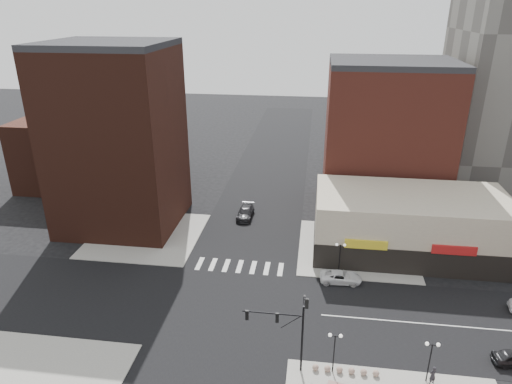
# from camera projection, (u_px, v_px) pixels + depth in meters

# --- Properties ---
(ground) EXTENTS (240.00, 240.00, 0.00)m
(ground) POSITION_uv_depth(u_px,v_px,m) (228.00, 307.00, 49.15)
(ground) COLOR black
(ground) RESTS_ON ground
(road_ew) EXTENTS (200.00, 14.00, 0.02)m
(road_ew) POSITION_uv_depth(u_px,v_px,m) (228.00, 307.00, 49.14)
(road_ew) COLOR black
(road_ew) RESTS_ON ground
(road_ns) EXTENTS (14.00, 200.00, 0.02)m
(road_ns) POSITION_uv_depth(u_px,v_px,m) (228.00, 307.00, 49.14)
(road_ns) COLOR black
(road_ns) RESTS_ON ground
(sidewalk_nw) EXTENTS (15.00, 15.00, 0.12)m
(sidewalk_nw) POSITION_uv_depth(u_px,v_px,m) (146.00, 235.00, 64.18)
(sidewalk_nw) COLOR gray
(sidewalk_nw) RESTS_ON ground
(sidewalk_ne) EXTENTS (15.00, 15.00, 0.12)m
(sidewalk_ne) POSITION_uv_depth(u_px,v_px,m) (356.00, 249.00, 60.58)
(sidewalk_ne) COLOR gray
(sidewalk_ne) RESTS_ON ground
(building_nw) EXTENTS (16.00, 15.00, 25.00)m
(building_nw) POSITION_uv_depth(u_px,v_px,m) (117.00, 141.00, 63.60)
(building_nw) COLOR #3A1B12
(building_nw) RESTS_ON ground
(building_nw_low) EXTENTS (20.00, 18.00, 12.00)m
(building_nw_low) POSITION_uv_depth(u_px,v_px,m) (88.00, 149.00, 81.89)
(building_nw_low) COLOR #3A1B12
(building_nw_low) RESTS_ON ground
(building_ne_midrise) EXTENTS (18.00, 15.00, 22.00)m
(building_ne_midrise) POSITION_uv_depth(u_px,v_px,m) (385.00, 140.00, 69.51)
(building_ne_midrise) COLOR maroon
(building_ne_midrise) RESTS_ON ground
(building_ne_row) EXTENTS (24.20, 12.20, 8.00)m
(building_ne_row) POSITION_uv_depth(u_px,v_px,m) (409.00, 229.00, 58.98)
(building_ne_row) COLOR beige
(building_ne_row) RESTS_ON ground
(traffic_signal) EXTENTS (5.59, 3.09, 7.77)m
(traffic_signal) POSITION_uv_depth(u_px,v_px,m) (292.00, 322.00, 39.18)
(traffic_signal) COLOR black
(traffic_signal) RESTS_ON ground
(street_lamp_se_a) EXTENTS (1.22, 0.32, 4.16)m
(street_lamp_se_a) POSITION_uv_depth(u_px,v_px,m) (335.00, 343.00, 39.20)
(street_lamp_se_a) COLOR black
(street_lamp_se_a) RESTS_ON sidewalk_se
(street_lamp_se_b) EXTENTS (1.22, 0.32, 4.16)m
(street_lamp_se_b) POSITION_uv_depth(u_px,v_px,m) (431.00, 352.00, 38.20)
(street_lamp_se_b) COLOR black
(street_lamp_se_b) RESTS_ON sidewalk_se
(street_lamp_ne) EXTENTS (1.22, 0.32, 4.16)m
(street_lamp_ne) POSITION_uv_depth(u_px,v_px,m) (340.00, 251.00, 53.70)
(street_lamp_ne) COLOR black
(street_lamp_ne) RESTS_ON sidewalk_ne
(bollard_row) EXTENTS (5.82, 0.57, 0.57)m
(bollard_row) POSITION_uv_depth(u_px,v_px,m) (345.00, 370.00, 40.17)
(bollard_row) COLOR #87665D
(bollard_row) RESTS_ON sidewalk_se
(white_suv) EXTENTS (4.96, 2.47, 1.35)m
(white_suv) POSITION_uv_depth(u_px,v_px,m) (341.00, 277.00, 53.32)
(white_suv) COLOR white
(white_suv) RESTS_ON ground
(dark_sedan_north) EXTENTS (2.29, 5.47, 1.58)m
(dark_sedan_north) POSITION_uv_depth(u_px,v_px,m) (245.00, 213.00, 69.32)
(dark_sedan_north) COLOR black
(dark_sedan_north) RESTS_ON ground
(pedestrian) EXTENTS (0.79, 0.70, 1.81)m
(pedestrian) POSITION_uv_depth(u_px,v_px,m) (433.00, 375.00, 38.84)
(pedestrian) COLOR black
(pedestrian) RESTS_ON sidewalk_se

